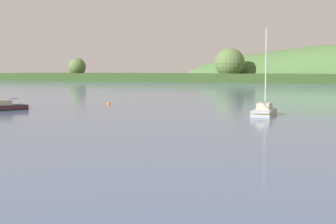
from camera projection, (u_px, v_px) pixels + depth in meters
The scene contains 2 objects.
sailboat_near_mooring at pixel (265, 112), 63.88m from camera, with size 2.98×8.02×12.26m.
mooring_buoy_foreground at pixel (109, 104), 83.62m from camera, with size 0.73×0.73×0.81m.
Camera 1 is at (11.82, -6.65, 5.79)m, focal length 52.27 mm.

